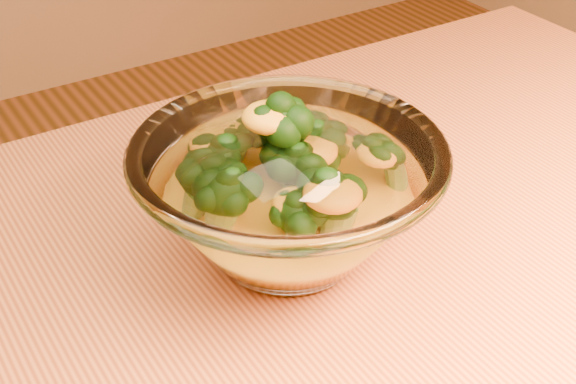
{
  "coord_description": "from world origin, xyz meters",
  "views": [
    {
      "loc": [
        -0.16,
        -0.28,
        1.13
      ],
      "look_at": [
        0.09,
        0.12,
        0.81
      ],
      "focal_mm": 50.0,
      "sensor_mm": 36.0,
      "label": 1
    }
  ],
  "objects": [
    {
      "name": "cheese_sauce",
      "position": [
        0.09,
        0.12,
        0.78
      ],
      "size": [
        0.13,
        0.13,
        0.04
      ],
      "primitive_type": "ellipsoid",
      "color": "#FF9F15",
      "rests_on": "glass_bowl"
    },
    {
      "name": "glass_bowl",
      "position": [
        0.09,
        0.12,
        0.8
      ],
      "size": [
        0.22,
        0.22,
        0.1
      ],
      "color": "white",
      "rests_on": "table"
    },
    {
      "name": "broccoli_heap",
      "position": [
        0.09,
        0.13,
        0.82
      ],
      "size": [
        0.15,
        0.14,
        0.09
      ],
      "color": "black",
      "rests_on": "cheese_sauce"
    }
  ]
}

